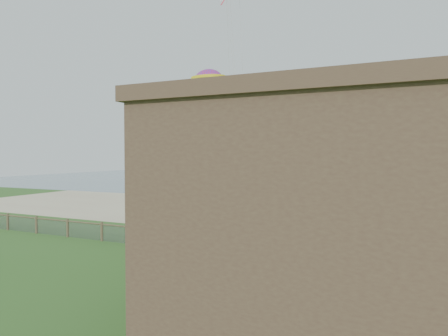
% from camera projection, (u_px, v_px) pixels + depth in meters
% --- Properties ---
extents(ground, '(160.00, 160.00, 0.00)m').
position_uv_depth(ground, '(113.00, 279.00, 18.07)').
color(ground, '#356221').
rests_on(ground, ground).
extents(sand_beach, '(72.00, 20.00, 0.02)m').
position_uv_depth(sand_beach, '(268.00, 214.00, 38.05)').
color(sand_beach, '#C8B390').
rests_on(sand_beach, ground).
extents(ocean, '(160.00, 68.00, 0.02)m').
position_uv_depth(ocean, '(339.00, 183.00, 78.01)').
color(ocean, slate).
rests_on(ocean, ground).
extents(chainlink_fence, '(36.20, 0.20, 1.25)m').
position_uv_depth(chainlink_fence, '(181.00, 241.00, 23.50)').
color(chainlink_fence, brown).
rests_on(chainlink_fence, ground).
extents(motel, '(15.00, 10.00, 7.00)m').
position_uv_depth(motel, '(442.00, 229.00, 11.61)').
color(motel, '#50352A').
rests_on(motel, ground).
extents(motel_deck, '(15.00, 2.00, 0.50)m').
position_uv_depth(motel_deck, '(430.00, 280.00, 17.18)').
color(motel_deck, brown).
rests_on(motel_deck, ground).
extents(picnic_table, '(2.00, 1.56, 0.81)m').
position_uv_depth(picnic_table, '(220.00, 253.00, 21.34)').
color(picnic_table, brown).
rests_on(picnic_table, ground).
extents(octopus_kite, '(3.48, 2.86, 6.20)m').
position_uv_depth(octopus_kite, '(209.00, 102.00, 31.93)').
color(octopus_kite, red).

